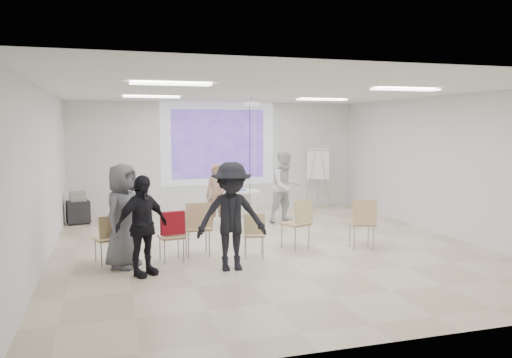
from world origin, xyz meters
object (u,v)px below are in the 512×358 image
object	(u,v)px
chair_right_inner	(299,220)
chair_right_far	(363,220)
chair_left_inner	(198,224)
chair_center	(254,231)
laptop	(197,226)
audience_outer	(123,210)
chair_far_left	(109,235)
chair_left_mid	(172,233)
flipchart_easel	(318,165)
player_right	(286,182)
pedestal_table	(246,205)
av_cart	(78,209)
audience_mid	(232,209)
audience_left	(142,218)
player_left	(217,192)

from	to	relation	value
chair_right_inner	chair_right_far	world-z (taller)	chair_right_inner
chair_left_inner	chair_center	world-z (taller)	chair_left_inner
laptop	audience_outer	bearing A→B (deg)	20.44
chair_left_inner	audience_outer	world-z (taller)	audience_outer
chair_right_inner	audience_outer	xyz separation A→B (m)	(-3.23, -0.29, 0.40)
audience_outer	chair_far_left	bearing A→B (deg)	74.70
chair_right_inner	audience_outer	distance (m)	3.26
chair_left_mid	flipchart_easel	xyz separation A→B (m)	(4.68, 4.56, 0.74)
player_right	chair_right_inner	world-z (taller)	player_right
pedestal_table	chair_left_mid	xyz separation A→B (m)	(-2.14, -2.98, 0.06)
laptop	audience_outer	xyz separation A→B (m)	(-1.31, -0.45, 0.44)
player_right	chair_left_mid	bearing A→B (deg)	-153.07
chair_center	av_cart	size ratio (longest dim) A/B	1.04
pedestal_table	av_cart	size ratio (longest dim) A/B	1.06
chair_left_mid	audience_mid	bearing A→B (deg)	-47.56
audience_left	audience_outer	size ratio (longest dim) A/B	0.94
chair_left_mid	chair_left_inner	distance (m)	0.58
chair_far_left	av_cart	size ratio (longest dim) A/B	1.08
chair_right_inner	flipchart_easel	bearing A→B (deg)	37.88
chair_far_left	av_cart	distance (m)	3.94
audience_outer	player_right	bearing A→B (deg)	-19.98
audience_outer	av_cart	xyz separation A→B (m)	(-0.94, 4.15, -0.61)
audience_mid	chair_far_left	bearing A→B (deg)	157.27
flipchart_easel	av_cart	xyz separation A→B (m)	(-6.44, -0.46, -0.90)
chair_right_inner	audience_mid	size ratio (longest dim) A/B	0.48
chair_left_inner	av_cart	distance (m)	4.43
laptop	av_cart	world-z (taller)	av_cart
audience_mid	audience_outer	size ratio (longest dim) A/B	1.03
player_right	audience_mid	xyz separation A→B (m)	(-2.24, -3.60, 0.02)
laptop	audience_outer	size ratio (longest dim) A/B	0.19
player_left	chair_far_left	bearing A→B (deg)	-126.46
chair_left_inner	audience_outer	bearing A→B (deg)	-163.78
pedestal_table	laptop	size ratio (longest dim) A/B	2.26
audience_left	flipchart_easel	xyz separation A→B (m)	(5.23, 5.18, 0.34)
pedestal_table	chair_right_inner	bearing A→B (deg)	-84.26
pedestal_table	chair_left_inner	bearing A→B (deg)	-121.37
audience_left	chair_left_inner	bearing A→B (deg)	8.95
av_cart	laptop	bearing A→B (deg)	-69.42
pedestal_table	audience_outer	xyz separation A→B (m)	(-2.95, -3.03, 0.51)
flipchart_easel	av_cart	world-z (taller)	flipchart_easel
player_left	audience_mid	xyz separation A→B (m)	(-0.46, -3.26, 0.15)
pedestal_table	flipchart_easel	world-z (taller)	flipchart_easel
pedestal_table	player_left	world-z (taller)	player_left
player_left	audience_left	size ratio (longest dim) A/B	0.93
pedestal_table	audience_mid	distance (m)	3.94
chair_left_mid	flipchart_easel	bearing A→B (deg)	35.77
audience_left	audience_mid	size ratio (longest dim) A/B	0.91
audience_mid	flipchart_easel	bearing A→B (deg)	57.19
chair_far_left	chair_left_inner	world-z (taller)	chair_left_inner
player_right	audience_outer	distance (m)	4.91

